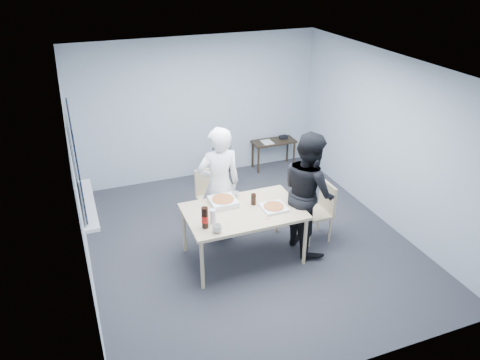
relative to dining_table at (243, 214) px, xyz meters
name	(u,v)px	position (x,y,z in m)	size (l,w,h in m)	color
room	(78,166)	(-1.98, 0.71, 0.73)	(5.00, 5.00, 5.00)	#323137
dining_table	(243,214)	(0.00, 0.00, 0.00)	(1.57, 1.00, 0.77)	beige
chair_far	(210,193)	(-0.13, 1.08, -0.19)	(0.42, 0.42, 0.89)	beige
chair_right	(321,207)	(1.25, 0.07, -0.19)	(0.42, 0.42, 0.89)	beige
person_white	(219,185)	(-0.14, 0.59, 0.18)	(0.65, 0.42, 1.77)	white
person_black	(308,192)	(0.95, -0.05, 0.18)	(0.86, 0.47, 1.77)	black
side_table	(274,145)	(1.65, 2.59, -0.23)	(0.84, 0.37, 0.56)	#302315
stool	(222,172)	(0.38, 2.01, -0.34)	(0.34, 0.34, 0.48)	black
backpack	(222,156)	(0.38, 2.00, -0.03)	(0.30, 0.22, 0.42)	slate
pizza_box_a	(223,201)	(-0.20, 0.26, 0.10)	(0.35, 0.35, 0.09)	white
pizza_box_b	(274,207)	(0.40, -0.11, 0.08)	(0.32, 0.32, 0.05)	white
mug_a	(217,229)	(-0.50, -0.37, 0.11)	(0.12, 0.12, 0.10)	silver
mug_b	(235,195)	(0.02, 0.36, 0.11)	(0.10, 0.10, 0.09)	silver
cola_glass	(253,199)	(0.19, 0.10, 0.14)	(0.07, 0.07, 0.16)	black
soda_bottle	(205,218)	(-0.61, -0.22, 0.20)	(0.09, 0.09, 0.29)	black
plastic_cups	(213,216)	(-0.48, -0.15, 0.15)	(0.08, 0.08, 0.19)	silver
rubber_band	(267,219)	(0.22, -0.31, 0.06)	(0.06, 0.06, 0.00)	red
papers	(267,142)	(1.50, 2.57, -0.15)	(0.20, 0.27, 0.00)	white
black_box	(283,137)	(1.87, 2.62, -0.12)	(0.15, 0.11, 0.06)	black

